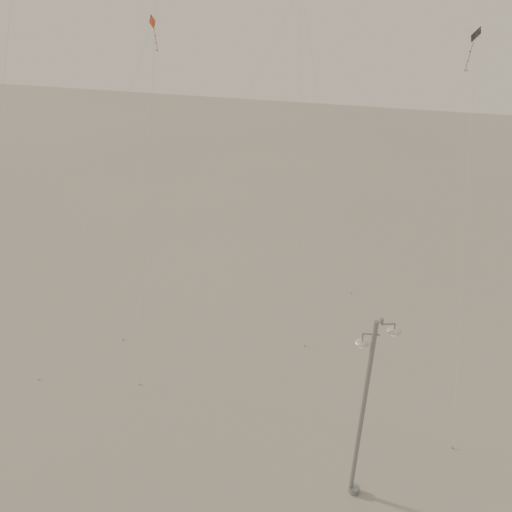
% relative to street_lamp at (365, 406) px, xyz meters
% --- Properties ---
extents(ground, '(160.00, 160.00, 0.00)m').
position_rel_street_lamp_xyz_m(ground, '(-7.81, 0.76, -4.60)').
color(ground, gray).
rests_on(ground, ground).
extents(street_lamp, '(1.57, 0.80, 8.62)m').
position_rel_street_lamp_xyz_m(street_lamp, '(0.00, 0.00, 0.00)').
color(street_lamp, gray).
rests_on(street_lamp, ground).
extents(kite_3, '(4.08, 9.07, 17.71)m').
position_rel_street_lamp_xyz_m(kite_3, '(-14.44, 9.00, 8.74)').
color(kite_3, maroon).
rests_on(kite_3, ground).
extents(kite_4, '(1.85, 7.65, 17.48)m').
position_rel_street_lamp_xyz_m(kite_4, '(2.58, 9.59, 8.76)').
color(kite_4, '#322E2A').
rests_on(kite_4, ground).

